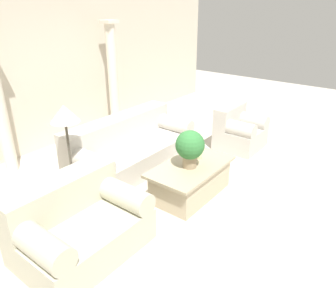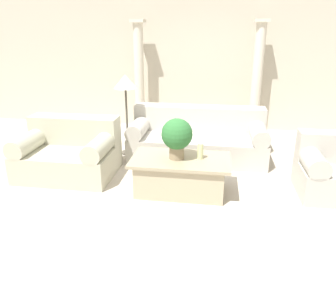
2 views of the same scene
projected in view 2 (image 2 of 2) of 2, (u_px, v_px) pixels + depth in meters
The scene contains 11 objects.
ground_plane at pixel (181, 176), 4.95m from camera, with size 16.00×16.00×0.00m, color #BCB2A3.
wall_back at pixel (197, 54), 6.95m from camera, with size 10.00×0.06×3.20m.
sofa_long at pixel (198, 138), 5.62m from camera, with size 2.26×1.00×0.83m.
loveseat at pixel (70, 151), 4.96m from camera, with size 1.38×1.00×0.83m.
coffee_table at pixel (180, 175), 4.41m from camera, with size 1.31×0.74×0.48m.
potted_plant at pixel (177, 136), 4.23m from camera, with size 0.41×0.41×0.54m.
pillar_candle at pixel (200, 151), 4.29m from camera, with size 0.08×0.08×0.21m.
floor_lamp at pixel (125, 87), 5.46m from camera, with size 0.39×0.39×1.39m.
column_left at pixel (139, 76), 6.90m from camera, with size 0.28×0.28×2.28m.
column_right at pixel (257, 78), 6.56m from camera, with size 0.28×0.28×2.28m.
armchair at pixel (332, 169), 4.32m from camera, with size 0.85×0.78×0.80m.
Camera 2 is at (0.48, -4.49, 2.10)m, focal length 35.00 mm.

